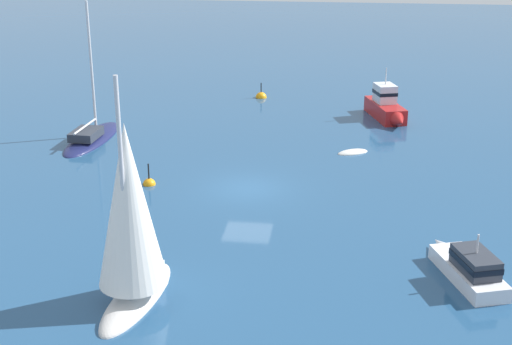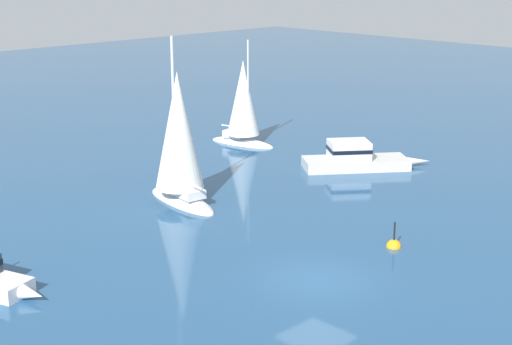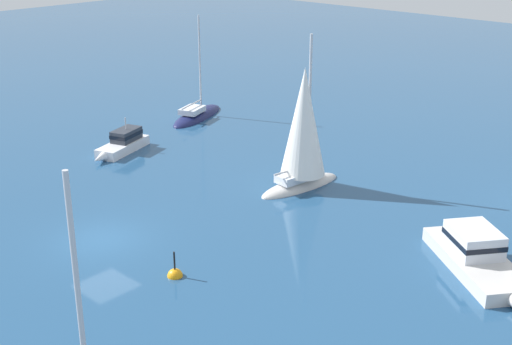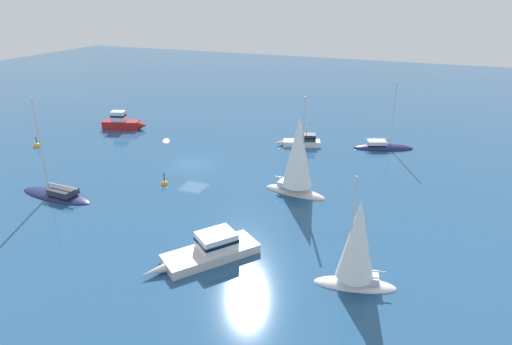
{
  "view_description": "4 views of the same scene",
  "coord_description": "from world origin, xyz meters",
  "px_view_note": "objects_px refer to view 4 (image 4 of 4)",
  "views": [
    {
      "loc": [
        34.86,
        4.77,
        13.79
      ],
      "look_at": [
        1.48,
        0.62,
        1.46
      ],
      "focal_mm": 50.86,
      "sensor_mm": 36.0,
      "label": 1
    },
    {
      "loc": [
        -18.76,
        21.84,
        12.6
      ],
      "look_at": [
        6.7,
        -3.13,
        2.54
      ],
      "focal_mm": 54.46,
      "sensor_mm": 36.0,
      "label": 2
    },
    {
      "loc": [
        -16.74,
        -25.68,
        14.69
      ],
      "look_at": [
        9.93,
        -0.83,
        0.92
      ],
      "focal_mm": 48.42,
      "sensor_mm": 36.0,
      "label": 3
    },
    {
      "loc": [
        21.7,
        -36.7,
        16.56
      ],
      "look_at": [
        9.21,
        -5.52,
        2.68
      ],
      "focal_mm": 31.19,
      "sensor_mm": 36.0,
      "label": 4
    }
  ],
  "objects_px": {
    "ketch": "(357,249)",
    "channel_buoy": "(165,184)",
    "yacht": "(57,195)",
    "sloop": "(297,160)",
    "mooring_buoy": "(38,146)",
    "powerboat": "(123,123)",
    "cabin_cruiser": "(302,141)",
    "sailboat": "(383,148)",
    "skiff": "(166,141)",
    "motor_cruiser": "(211,249)"
  },
  "relations": [
    {
      "from": "skiff",
      "to": "channel_buoy",
      "type": "xyz_separation_m",
      "value": [
        6.65,
        -10.7,
        0.01
      ]
    },
    {
      "from": "yacht",
      "to": "cabin_cruiser",
      "type": "bearing_deg",
      "value": -124.43
    },
    {
      "from": "cabin_cruiser",
      "to": "channel_buoy",
      "type": "bearing_deg",
      "value": 41.95
    },
    {
      "from": "sloop",
      "to": "mooring_buoy",
      "type": "xyz_separation_m",
      "value": [
        -31.04,
        1.07,
        -3.1
      ]
    },
    {
      "from": "sloop",
      "to": "yacht",
      "type": "relative_size",
      "value": 1.03
    },
    {
      "from": "powerboat",
      "to": "yacht",
      "type": "relative_size",
      "value": 0.64
    },
    {
      "from": "sailboat",
      "to": "channel_buoy",
      "type": "relative_size",
      "value": 5.43
    },
    {
      "from": "ketch",
      "to": "mooring_buoy",
      "type": "relative_size",
      "value": 4.74
    },
    {
      "from": "powerboat",
      "to": "channel_buoy",
      "type": "bearing_deg",
      "value": -59.29
    },
    {
      "from": "cabin_cruiser",
      "to": "channel_buoy",
      "type": "xyz_separation_m",
      "value": [
        -8.61,
        -15.17,
        -0.56
      ]
    },
    {
      "from": "cabin_cruiser",
      "to": "mooring_buoy",
      "type": "relative_size",
      "value": 3.27
    },
    {
      "from": "sloop",
      "to": "yacht",
      "type": "height_order",
      "value": "sloop"
    },
    {
      "from": "ketch",
      "to": "powerboat",
      "type": "distance_m",
      "value": 39.75
    },
    {
      "from": "skiff",
      "to": "ketch",
      "type": "distance_m",
      "value": 32.11
    },
    {
      "from": "yacht",
      "to": "motor_cruiser",
      "type": "height_order",
      "value": "yacht"
    },
    {
      "from": "yacht",
      "to": "mooring_buoy",
      "type": "bearing_deg",
      "value": -35.04
    },
    {
      "from": "ketch",
      "to": "yacht",
      "type": "distance_m",
      "value": 26.35
    },
    {
      "from": "sloop",
      "to": "mooring_buoy",
      "type": "distance_m",
      "value": 31.21
    },
    {
      "from": "yacht",
      "to": "cabin_cruiser",
      "type": "height_order",
      "value": "yacht"
    },
    {
      "from": "yacht",
      "to": "channel_buoy",
      "type": "relative_size",
      "value": 5.9
    },
    {
      "from": "sailboat",
      "to": "mooring_buoy",
      "type": "bearing_deg",
      "value": -179.16
    },
    {
      "from": "sailboat",
      "to": "ketch",
      "type": "relative_size",
      "value": 1.08
    },
    {
      "from": "skiff",
      "to": "yacht",
      "type": "height_order",
      "value": "yacht"
    },
    {
      "from": "yacht",
      "to": "motor_cruiser",
      "type": "distance_m",
      "value": 17.06
    },
    {
      "from": "skiff",
      "to": "mooring_buoy",
      "type": "xyz_separation_m",
      "value": [
        -12.61,
        -7.0,
        0.01
      ]
    },
    {
      "from": "skiff",
      "to": "sailboat",
      "type": "bearing_deg",
      "value": 76.65
    },
    {
      "from": "sloop",
      "to": "cabin_cruiser",
      "type": "distance_m",
      "value": 13.18
    },
    {
      "from": "powerboat",
      "to": "motor_cruiser",
      "type": "distance_m",
      "value": 32.61
    },
    {
      "from": "yacht",
      "to": "ketch",
      "type": "bearing_deg",
      "value": 176.29
    },
    {
      "from": "yacht",
      "to": "cabin_cruiser",
      "type": "distance_m",
      "value": 26.16
    },
    {
      "from": "sloop",
      "to": "powerboat",
      "type": "bearing_deg",
      "value": 165.88
    },
    {
      "from": "motor_cruiser",
      "to": "channel_buoy",
      "type": "xyz_separation_m",
      "value": [
        -9.48,
        9.16,
        -0.63
      ]
    },
    {
      "from": "cabin_cruiser",
      "to": "ketch",
      "type": "bearing_deg",
      "value": 94.83
    },
    {
      "from": "sailboat",
      "to": "powerboat",
      "type": "bearing_deg",
      "value": 168.27
    },
    {
      "from": "yacht",
      "to": "mooring_buoy",
      "type": "height_order",
      "value": "yacht"
    },
    {
      "from": "powerboat",
      "to": "motor_cruiser",
      "type": "bearing_deg",
      "value": -60.13
    },
    {
      "from": "ketch",
      "to": "yacht",
      "type": "height_order",
      "value": "yacht"
    },
    {
      "from": "sloop",
      "to": "ketch",
      "type": "relative_size",
      "value": 1.21
    },
    {
      "from": "yacht",
      "to": "powerboat",
      "type": "bearing_deg",
      "value": -65.97
    },
    {
      "from": "sloop",
      "to": "channel_buoy",
      "type": "height_order",
      "value": "sloop"
    },
    {
      "from": "sloop",
      "to": "powerboat",
      "type": "xyz_separation_m",
      "value": [
        -26.24,
        10.36,
        -2.27
      ]
    },
    {
      "from": "sloop",
      "to": "cabin_cruiser",
      "type": "relative_size",
      "value": 1.76
    },
    {
      "from": "channel_buoy",
      "to": "yacht",
      "type": "bearing_deg",
      "value": -141.87
    },
    {
      "from": "sailboat",
      "to": "skiff",
      "type": "relative_size",
      "value": 3.83
    },
    {
      "from": "sloop",
      "to": "motor_cruiser",
      "type": "relative_size",
      "value": 1.28
    },
    {
      "from": "skiff",
      "to": "powerboat",
      "type": "bearing_deg",
      "value": -135.61
    },
    {
      "from": "powerboat",
      "to": "channel_buoy",
      "type": "distance_m",
      "value": 19.45
    },
    {
      "from": "ketch",
      "to": "motor_cruiser",
      "type": "distance_m",
      "value": 9.59
    },
    {
      "from": "sloop",
      "to": "skiff",
      "type": "height_order",
      "value": "sloop"
    },
    {
      "from": "ketch",
      "to": "channel_buoy",
      "type": "bearing_deg",
      "value": -37.14
    }
  ]
}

